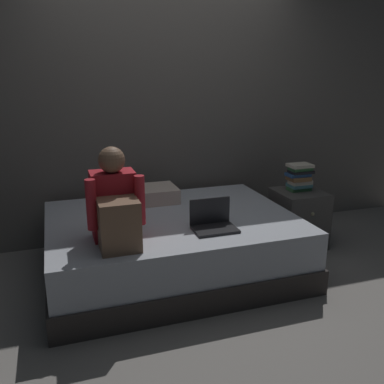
{
  "coord_description": "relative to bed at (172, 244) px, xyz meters",
  "views": [
    {
      "loc": [
        -1.07,
        -2.81,
        1.63
      ],
      "look_at": [
        -0.09,
        0.1,
        0.74
      ],
      "focal_mm": 39.29,
      "sensor_mm": 36.0,
      "label": 1
    }
  ],
  "objects": [
    {
      "name": "ground_plane",
      "position": [
        0.2,
        -0.3,
        -0.24
      ],
      "size": [
        8.0,
        8.0,
        0.0
      ],
      "primitive_type": "plane",
      "color": "gray"
    },
    {
      "name": "wall_back",
      "position": [
        0.2,
        0.9,
        1.11
      ],
      "size": [
        5.6,
        0.1,
        2.7
      ],
      "primitive_type": "cube",
      "color": "#605B56",
      "rests_on": "ground_plane"
    },
    {
      "name": "bed",
      "position": [
        0.0,
        0.0,
        0.0
      ],
      "size": [
        2.0,
        1.5,
        0.49
      ],
      "color": "#332D2B",
      "rests_on": "ground_plane"
    },
    {
      "name": "nightstand",
      "position": [
        1.3,
        0.16,
        0.03
      ],
      "size": [
        0.44,
        0.46,
        0.54
      ],
      "color": "#474442",
      "rests_on": "ground_plane"
    },
    {
      "name": "person_sitting",
      "position": [
        -0.5,
        -0.39,
        0.5
      ],
      "size": [
        0.39,
        0.44,
        0.66
      ],
      "color": "#B21E28",
      "rests_on": "bed"
    },
    {
      "name": "laptop",
      "position": [
        0.22,
        -0.37,
        0.3
      ],
      "size": [
        0.32,
        0.23,
        0.22
      ],
      "color": "black",
      "rests_on": "bed"
    },
    {
      "name": "pillow",
      "position": [
        -0.12,
        0.45,
        0.31
      ],
      "size": [
        0.56,
        0.36,
        0.13
      ],
      "primitive_type": "cube",
      "color": "beige",
      "rests_on": "bed"
    },
    {
      "name": "book_stack",
      "position": [
        1.3,
        0.18,
        0.43
      ],
      "size": [
        0.24,
        0.17,
        0.26
      ],
      "color": "#387042",
      "rests_on": "nightstand"
    }
  ]
}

